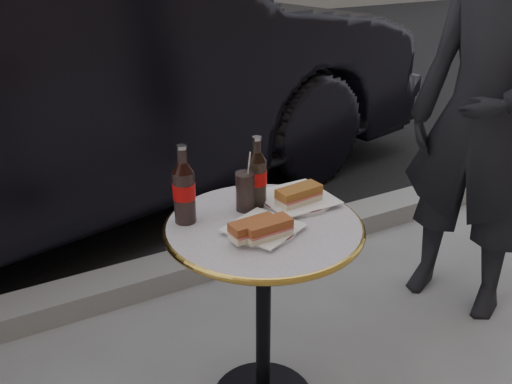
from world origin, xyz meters
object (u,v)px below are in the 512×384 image
plate_left (263,230)px  cola_glass (245,191)px  parked_car (43,77)px  plate_right (296,200)px  cola_bottle_left (184,184)px  cola_bottle_right (257,171)px  pedestrian (485,122)px  bistro_table (263,320)px

plate_left → cola_glass: cola_glass is taller
plate_left → parked_car: 2.04m
plate_right → parked_car: bearing=103.5°
cola_bottle_left → cola_bottle_right: 0.25m
pedestrian → cola_glass: bearing=-112.0°
plate_right → pedestrian: (0.94, 0.06, 0.11)m
cola_bottle_right → cola_glass: size_ratio=1.82×
bistro_table → plate_left: size_ratio=3.62×
cola_glass → pedestrian: 1.12m
cola_bottle_right → pedestrian: (1.06, 0.01, -0.00)m
pedestrian → cola_bottle_right: bearing=-112.7°
cola_bottle_left → cola_bottle_right: bearing=-1.1°
cola_bottle_right → parked_car: size_ratio=0.05×
plate_right → parked_car: 1.95m
parked_car → pedestrian: (1.39, -1.84, 0.04)m
cola_bottle_left → pedestrian: 1.31m
pedestrian → plate_left: bearing=-104.3°
plate_right → pedestrian: pedestrian is taller
parked_car → cola_glass: bearing=175.8°
cola_glass → plate_right: bearing=-9.5°
bistro_table → cola_glass: (-0.00, 0.11, 0.43)m
bistro_table → cola_bottle_left: 0.55m
cola_glass → pedestrian: bearing=1.4°
cola_bottle_left → cola_bottle_right: (0.25, -0.00, -0.01)m
plate_left → pedestrian: bearing=9.1°
cola_bottle_left → cola_glass: size_ratio=1.94×
cola_bottle_right → pedestrian: 1.06m
parked_car → bistro_table: bearing=175.4°
plate_left → pedestrian: pedestrian is taller
bistro_table → plate_left: plate_left is taller
plate_right → cola_bottle_right: size_ratio=1.00×
plate_right → pedestrian: 0.95m
cola_glass → parked_car: 1.89m
plate_left → cola_glass: bearing=81.9°
cola_bottle_left → cola_bottle_right: cola_bottle_left is taller
cola_glass → bistro_table: bearing=-88.1°
plate_left → cola_bottle_right: size_ratio=0.85×
bistro_table → pedestrian: bearing=7.2°
bistro_table → cola_glass: bearing=91.9°
plate_left → plate_right: (0.20, 0.13, 0.00)m
cola_bottle_left → cola_glass: cola_bottle_left is taller
bistro_table → cola_bottle_right: bearing=70.1°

